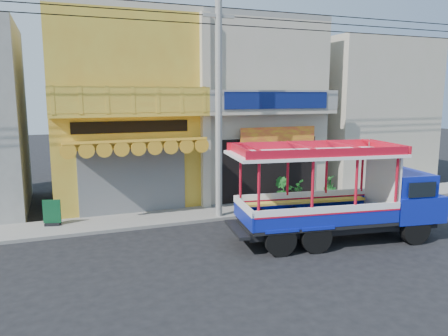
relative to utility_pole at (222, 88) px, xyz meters
name	(u,v)px	position (x,y,z in m)	size (l,w,h in m)	color
ground	(282,242)	(0.85, -3.30, -5.03)	(90.00, 90.00, 0.00)	black
sidewalk	(236,210)	(0.85, 0.70, -4.97)	(30.00, 2.00, 0.12)	slate
shophouse_left	(120,110)	(-3.15, 4.66, -0.92)	(6.00, 7.50, 8.24)	gold
shophouse_right	(243,108)	(2.85, 4.66, -0.93)	(6.00, 6.75, 8.24)	#B5AF94
party_pilaster	(206,114)	(-0.15, 1.55, -1.03)	(0.35, 0.30, 8.00)	#B5AF94
filler_building_right	(357,112)	(9.85, 4.70, -1.23)	(6.00, 6.00, 7.60)	#B5AF94
utility_pole	(222,88)	(0.00, 0.00, 0.00)	(28.00, 0.26, 9.00)	gray
songthaew_truck	(351,194)	(3.05, -3.88, -3.47)	(7.17, 3.17, 3.23)	black
green_sign	(52,215)	(-6.21, 0.98, -4.52)	(0.61, 0.40, 0.95)	black
potted_plant_a	(295,191)	(3.70, 0.80, -4.42)	(0.88, 0.76, 0.98)	#17531C
potted_plant_b	(281,190)	(3.12, 0.97, -4.35)	(0.62, 0.50, 1.13)	#17531C
potted_plant_c	(330,186)	(5.79, 1.21, -4.41)	(0.57, 0.57, 1.01)	#17531C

